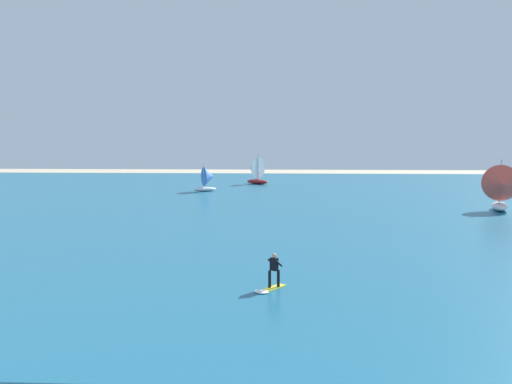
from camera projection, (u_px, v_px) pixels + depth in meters
ocean at (267, 202)px, 60.53m from camera, size 160.00×90.00×0.10m
kitesurfer at (272, 276)px, 25.85m from camera, size 1.62×1.91×1.67m
sailboat_outermost at (254, 170)px, 82.18m from camera, size 4.06×3.80×4.51m
sailboat_near_shore at (501, 188)px, 52.32m from camera, size 3.81×4.36×4.91m
sailboat_mid_left at (208, 179)px, 71.29m from camera, size 3.15×2.82×3.54m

